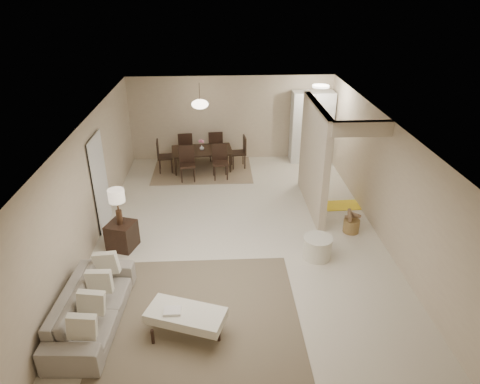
{
  "coord_description": "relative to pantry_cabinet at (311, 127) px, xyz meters",
  "views": [
    {
      "loc": [
        -0.39,
        -7.86,
        4.95
      ],
      "look_at": [
        0.02,
        -0.03,
        1.05
      ],
      "focal_mm": 32.0,
      "sensor_mm": 36.0,
      "label": 1
    }
  ],
  "objects": [
    {
      "name": "floor",
      "position": [
        -2.35,
        -4.15,
        -1.05
      ],
      "size": [
        9.0,
        9.0,
        0.0
      ],
      "primitive_type": "plane",
      "color": "beige",
      "rests_on": "ground"
    },
    {
      "name": "ceiling",
      "position": [
        -2.35,
        -4.15,
        1.45
      ],
      "size": [
        9.0,
        9.0,
        0.0
      ],
      "primitive_type": "plane",
      "rotation": [
        3.14,
        0.0,
        0.0
      ],
      "color": "white",
      "rests_on": "back_wall"
    },
    {
      "name": "back_wall",
      "position": [
        -2.35,
        0.35,
        0.2
      ],
      "size": [
        6.0,
        0.0,
        6.0
      ],
      "primitive_type": "plane",
      "rotation": [
        1.57,
        0.0,
        0.0
      ],
      "color": "#C2AD93",
      "rests_on": "floor"
    },
    {
      "name": "left_wall",
      "position": [
        -5.35,
        -4.15,
        0.2
      ],
      "size": [
        0.0,
        9.0,
        9.0
      ],
      "primitive_type": "plane",
      "rotation": [
        1.57,
        0.0,
        1.57
      ],
      "color": "#C2AD93",
      "rests_on": "floor"
    },
    {
      "name": "right_wall",
      "position": [
        0.65,
        -4.15,
        0.2
      ],
      "size": [
        0.0,
        9.0,
        9.0
      ],
      "primitive_type": "plane",
      "rotation": [
        1.57,
        0.0,
        -1.57
      ],
      "color": "#C2AD93",
      "rests_on": "floor"
    },
    {
      "name": "partition",
      "position": [
        -0.55,
        -2.9,
        0.2
      ],
      "size": [
        0.15,
        2.5,
        2.5
      ],
      "primitive_type": "cube",
      "color": "#C2AD93",
      "rests_on": "floor"
    },
    {
      "name": "doorway",
      "position": [
        -5.32,
        -3.55,
        -0.03
      ],
      "size": [
        0.04,
        0.9,
        2.04
      ],
      "primitive_type": "cube",
      "color": "black",
      "rests_on": "floor"
    },
    {
      "name": "pantry_cabinet",
      "position": [
        0.0,
        0.0,
        0.0
      ],
      "size": [
        1.2,
        0.55,
        2.1
      ],
      "primitive_type": "cube",
      "color": "white",
      "rests_on": "floor"
    },
    {
      "name": "flush_light",
      "position": [
        -0.05,
        -0.95,
        1.41
      ],
      "size": [
        0.44,
        0.44,
        0.05
      ],
      "primitive_type": "cylinder",
      "color": "white",
      "rests_on": "ceiling"
    },
    {
      "name": "living_rug",
      "position": [
        -3.1,
        -6.67,
        -1.04
      ],
      "size": [
        3.2,
        3.2,
        0.01
      ],
      "primitive_type": "cube",
      "color": "brown",
      "rests_on": "floor"
    },
    {
      "name": "sofa",
      "position": [
        -4.8,
        -6.67,
        -0.73
      ],
      "size": [
        2.25,
        1.0,
        0.64
      ],
      "primitive_type": "imported",
      "rotation": [
        0.0,
        0.0,
        1.51
      ],
      "color": "gray",
      "rests_on": "floor"
    },
    {
      "name": "ottoman_bench",
      "position": [
        -3.3,
        -6.97,
        -0.71
      ],
      "size": [
        1.31,
        0.92,
        0.43
      ],
      "rotation": [
        0.0,
        0.0,
        -0.34
      ],
      "color": "white",
      "rests_on": "living_rug"
    },
    {
      "name": "side_table",
      "position": [
        -4.75,
        -4.5,
        -0.77
      ],
      "size": [
        0.65,
        0.65,
        0.56
      ],
      "primitive_type": "cube",
      "rotation": [
        0.0,
        0.0,
        -0.32
      ],
      "color": "black",
      "rests_on": "floor"
    },
    {
      "name": "table_lamp",
      "position": [
        -4.75,
        -4.5,
        0.08
      ],
      "size": [
        0.32,
        0.32,
        0.76
      ],
      "color": "#4A311F",
      "rests_on": "side_table"
    },
    {
      "name": "round_pouf",
      "position": [
        -0.85,
        -5.06,
        -0.83
      ],
      "size": [
        0.57,
        0.57,
        0.44
      ],
      "primitive_type": "cylinder",
      "color": "white",
      "rests_on": "floor"
    },
    {
      "name": "wicker_basket",
      "position": [
        0.1,
        -4.15,
        -0.9
      ],
      "size": [
        0.43,
        0.43,
        0.3
      ],
      "primitive_type": "cylinder",
      "rotation": [
        0.0,
        0.0,
        -0.27
      ],
      "color": "brown",
      "rests_on": "floor"
    },
    {
      "name": "dining_rug",
      "position": [
        -3.22,
        -0.53,
        -1.04
      ],
      "size": [
        2.8,
        2.1,
        0.01
      ],
      "primitive_type": "cube",
      "color": "#8C7557",
      "rests_on": "floor"
    },
    {
      "name": "dining_table",
      "position": [
        -3.22,
        -0.53,
        -0.75
      ],
      "size": [
        1.79,
        1.11,
        0.6
      ],
      "primitive_type": "imported",
      "rotation": [
        0.0,
        0.0,
        0.1
      ],
      "color": "black",
      "rests_on": "dining_rug"
    },
    {
      "name": "dining_chairs",
      "position": [
        -3.22,
        -0.53,
        -0.58
      ],
      "size": [
        2.54,
        1.93,
        0.94
      ],
      "color": "black",
      "rests_on": "dining_rug"
    },
    {
      "name": "vase",
      "position": [
        -3.22,
        -0.53,
        -0.38
      ],
      "size": [
        0.16,
        0.16,
        0.14
      ],
      "primitive_type": "imported",
      "rotation": [
        0.0,
        0.0,
        0.14
      ],
      "color": "silver",
      "rests_on": "dining_table"
    },
    {
      "name": "yellow_mat",
      "position": [
        0.23,
        -2.95,
        -1.04
      ],
      "size": [
        0.87,
        0.56,
        0.01
      ],
      "primitive_type": "cube",
      "rotation": [
        0.0,
        0.0,
        0.04
      ],
      "color": "yellow",
      "rests_on": "floor"
    },
    {
      "name": "pendant_light",
      "position": [
        -3.22,
        -0.53,
        0.87
      ],
      "size": [
        0.46,
        0.46,
        0.71
      ],
      "color": "#4A311F",
      "rests_on": "ceiling"
    }
  ]
}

